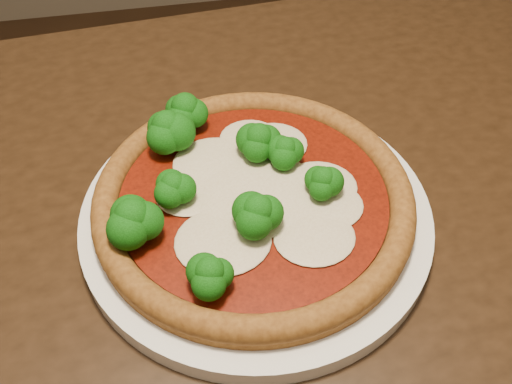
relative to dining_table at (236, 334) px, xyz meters
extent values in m
cube|color=black|center=(0.00, 0.00, 0.08)|extent=(1.22, 0.94, 0.04)
cylinder|color=black|center=(0.50, 0.42, -0.30)|extent=(0.06, 0.06, 0.71)
cylinder|color=white|center=(0.03, 0.06, 0.11)|extent=(0.31, 0.31, 0.02)
cylinder|color=brown|center=(0.03, 0.06, 0.12)|extent=(0.28, 0.28, 0.01)
torus|color=brown|center=(0.03, 0.06, 0.13)|extent=(0.28, 0.28, 0.02)
cylinder|color=#6E1305|center=(0.03, 0.06, 0.13)|extent=(0.24, 0.24, 0.00)
ellipsoid|color=beige|center=(0.00, 0.01, 0.13)|extent=(0.08, 0.07, 0.01)
ellipsoid|color=beige|center=(0.04, 0.13, 0.13)|extent=(0.06, 0.05, 0.00)
ellipsoid|color=beige|center=(0.09, 0.06, 0.13)|extent=(0.07, 0.06, 0.01)
ellipsoid|color=beige|center=(0.03, 0.06, 0.13)|extent=(0.11, 0.10, 0.01)
ellipsoid|color=beige|center=(0.07, 0.00, 0.13)|extent=(0.07, 0.06, 0.01)
ellipsoid|color=beige|center=(0.00, 0.11, 0.13)|extent=(0.07, 0.07, 0.01)
ellipsoid|color=beige|center=(-0.03, 0.07, 0.13)|extent=(0.06, 0.05, 0.00)
ellipsoid|color=beige|center=(0.09, 0.03, 0.13)|extent=(0.06, 0.06, 0.00)
ellipsoid|color=beige|center=(0.06, 0.12, 0.13)|extent=(0.07, 0.06, 0.01)
ellipsoid|color=#157212|center=(-0.04, 0.06, 0.15)|extent=(0.04, 0.04, 0.03)
ellipsoid|color=#157212|center=(-0.02, -0.03, 0.15)|extent=(0.04, 0.04, 0.03)
ellipsoid|color=#157212|center=(0.09, 0.05, 0.15)|extent=(0.04, 0.04, 0.03)
ellipsoid|color=#157212|center=(0.04, 0.10, 0.15)|extent=(0.04, 0.04, 0.04)
ellipsoid|color=#157212|center=(-0.07, 0.03, 0.16)|extent=(0.05, 0.05, 0.04)
ellipsoid|color=#157212|center=(0.03, 0.02, 0.15)|extent=(0.05, 0.05, 0.04)
ellipsoid|color=#157212|center=(-0.02, 0.16, 0.15)|extent=(0.05, 0.05, 0.04)
ellipsoid|color=#157212|center=(-0.04, 0.13, 0.16)|extent=(0.05, 0.05, 0.04)
ellipsoid|color=#157212|center=(0.06, 0.09, 0.15)|extent=(0.04, 0.04, 0.03)
camera|label=1|loc=(-0.03, -0.27, 0.50)|focal=40.00mm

